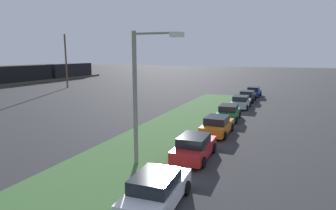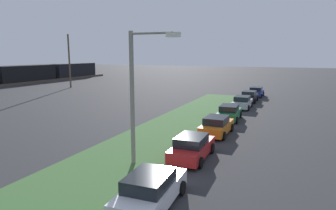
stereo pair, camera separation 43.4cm
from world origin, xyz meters
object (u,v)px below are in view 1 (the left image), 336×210
object	(u,v)px
parked_car_green	(229,112)
parked_car_blue	(254,92)
parked_car_red	(194,147)
parked_car_orange	(217,125)
parked_car_black	(247,96)
streetlight	(141,89)
parked_car_white	(157,190)
parked_car_silver	(241,102)
distant_utility_pole	(66,61)

from	to	relation	value
parked_car_green	parked_car_blue	distance (m)	17.36
parked_car_red	parked_car_orange	bearing A→B (deg)	-1.78
parked_car_green	parked_car_black	bearing A→B (deg)	-3.13
streetlight	parked_car_green	bearing A→B (deg)	-9.45
parked_car_white	parked_car_red	world-z (taller)	same
parked_car_red	streetlight	world-z (taller)	streetlight
parked_car_red	parked_car_green	world-z (taller)	same
parked_car_white	parked_car_orange	xyz separation A→B (m)	(11.92, 0.17, 0.00)
parked_car_orange	parked_car_blue	bearing A→B (deg)	0.37
parked_car_orange	parked_car_silver	bearing A→B (deg)	1.20
parked_car_green	parked_car_black	xyz separation A→B (m)	(12.01, -0.23, 0.00)
streetlight	distant_utility_pole	size ratio (longest dim) A/B	0.75
parked_car_red	parked_car_green	bearing A→B (deg)	-0.72
parked_car_black	distant_utility_pole	distance (m)	34.32
parked_car_orange	distant_utility_pole	xyz separation A→B (m)	(21.38, 33.76, 4.28)
parked_car_green	streetlight	size ratio (longest dim) A/B	0.58
parked_car_silver	distant_utility_pole	xyz separation A→B (m)	(9.04, 33.77, 4.28)
parked_car_red	parked_car_white	bearing A→B (deg)	-178.86
parked_car_silver	parked_car_black	bearing A→B (deg)	-0.01
parked_car_blue	distant_utility_pole	distance (m)	34.42
parked_car_black	streetlight	size ratio (longest dim) A/B	0.58
parked_car_green	distant_utility_pole	distance (m)	37.38
parked_car_green	parked_car_blue	xyz separation A→B (m)	(17.35, -0.51, 0.00)
parked_car_silver	parked_car_orange	bearing A→B (deg)	-179.30
parked_car_silver	parked_car_blue	world-z (taller)	same
parked_car_blue	distant_utility_pole	world-z (taller)	distant_utility_pole
parked_car_red	streetlight	size ratio (longest dim) A/B	0.58
parked_car_black	distant_utility_pole	xyz separation A→B (m)	(3.78, 33.84, 4.28)
parked_car_red	parked_car_silver	distance (m)	18.22
parked_car_blue	streetlight	world-z (taller)	streetlight
parked_car_green	streetlight	distance (m)	14.46
parked_car_white	parked_car_black	xyz separation A→B (m)	(29.52, 0.09, 0.00)
parked_car_white	parked_car_silver	bearing A→B (deg)	-2.42
parked_car_silver	parked_car_red	bearing A→B (deg)	-179.49
parked_car_red	parked_car_green	xyz separation A→B (m)	(11.47, 0.08, 0.00)
distant_utility_pole	parked_car_black	bearing A→B (deg)	-96.38
parked_car_black	distant_utility_pole	bearing A→B (deg)	84.95
parked_car_white	parked_car_blue	xyz separation A→B (m)	(34.86, -0.19, 0.00)
parked_car_green	parked_car_black	size ratio (longest dim) A/B	1.00
parked_car_blue	distant_utility_pole	bearing A→B (deg)	93.51
parked_car_orange	parked_car_green	xyz separation A→B (m)	(5.59, 0.15, 0.00)
distant_utility_pole	parked_car_orange	bearing A→B (deg)	-122.35
parked_car_green	distant_utility_pole	xyz separation A→B (m)	(15.80, 33.61, 4.28)
parked_car_white	parked_car_green	xyz separation A→B (m)	(17.51, 0.32, 0.00)
distant_utility_pole	parked_car_white	bearing A→B (deg)	-134.47
parked_car_orange	parked_car_black	bearing A→B (deg)	0.99
parked_car_orange	parked_car_green	bearing A→B (deg)	2.79
parked_car_white	distant_utility_pole	world-z (taller)	distant_utility_pole
distant_utility_pole	parked_car_green	bearing A→B (deg)	-115.17
parked_car_orange	parked_car_silver	xyz separation A→B (m)	(12.34, -0.02, 0.00)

